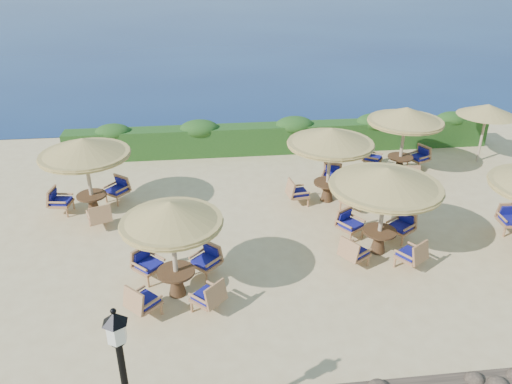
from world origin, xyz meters
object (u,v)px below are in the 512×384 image
(cafe_set_0, at_px, (173,236))
(cafe_set_3, at_px, (86,160))
(cafe_set_4, at_px, (330,149))
(cafe_set_1, at_px, (385,193))
(cafe_set_5, at_px, (405,126))
(extra_parasol, at_px, (488,110))

(cafe_set_0, height_order, cafe_set_3, same)
(cafe_set_4, bearing_deg, cafe_set_1, -78.33)
(cafe_set_4, bearing_deg, cafe_set_5, 29.93)
(cafe_set_0, distance_m, cafe_set_4, 6.85)
(cafe_set_0, bearing_deg, cafe_set_3, 121.87)
(cafe_set_4, relative_size, cafe_set_5, 1.02)
(cafe_set_1, distance_m, cafe_set_5, 5.88)
(cafe_set_3, bearing_deg, cafe_set_4, 0.41)
(cafe_set_0, bearing_deg, cafe_set_5, 38.09)
(cafe_set_4, bearing_deg, cafe_set_3, -179.59)
(cafe_set_1, xyz_separation_m, cafe_set_4, (-0.69, 3.33, 0.04))
(cafe_set_0, xyz_separation_m, cafe_set_5, (8.37, 6.56, 0.18))
(cafe_set_3, xyz_separation_m, cafe_set_4, (7.88, 0.06, 0.01))
(cafe_set_3, relative_size, cafe_set_4, 0.99)
(cafe_set_1, height_order, cafe_set_5, same)
(extra_parasol, xyz_separation_m, cafe_set_1, (-6.31, -6.06, -0.27))
(cafe_set_5, bearing_deg, cafe_set_1, -116.73)
(cafe_set_3, distance_m, cafe_set_4, 7.88)
(extra_parasol, xyz_separation_m, cafe_set_4, (-7.00, -2.73, -0.24))
(cafe_set_1, distance_m, cafe_set_4, 3.40)
(extra_parasol, relative_size, cafe_set_4, 0.83)
(extra_parasol, relative_size, cafe_set_3, 0.84)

